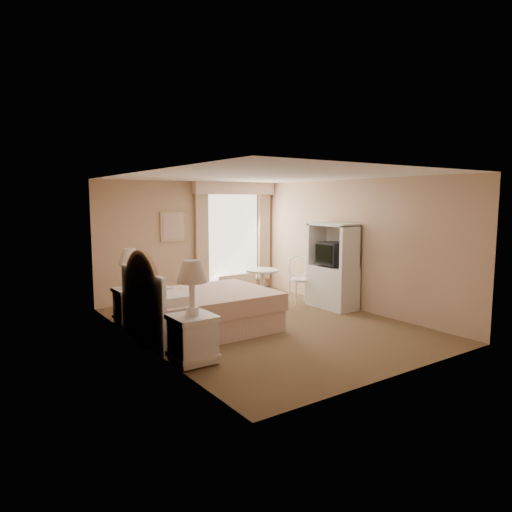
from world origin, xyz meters
TOP-DOWN VIEW (x-y plane):
  - room at (0.00, 0.00)m, footprint 4.21×5.51m
  - window at (1.05, 2.65)m, footprint 2.05×0.22m
  - framed_art at (-0.45, 2.71)m, footprint 0.52×0.04m
  - bed at (-1.12, 0.25)m, footprint 2.14×1.67m
  - nightstand_near at (-1.84, -0.97)m, footprint 0.55×0.55m
  - nightstand_far at (-1.84, 1.38)m, footprint 0.52×0.52m
  - round_table at (0.86, 1.28)m, footprint 0.67×0.67m
  - cafe_chair at (1.59, 0.99)m, footprint 0.57×0.57m
  - armoire at (1.81, 0.25)m, footprint 0.50×1.00m

SIDE VIEW (x-z plane):
  - bed at x=-1.12m, z-range -0.38..1.10m
  - round_table at x=0.86m, z-range 0.12..0.83m
  - nightstand_far at x=-1.84m, z-range -0.16..1.11m
  - nightstand_near at x=-1.84m, z-range -0.16..1.16m
  - cafe_chair at x=1.59m, z-range 0.08..1.04m
  - armoire at x=1.81m, z-range -0.14..1.53m
  - room at x=0.00m, z-range -0.01..2.50m
  - window at x=1.05m, z-range 0.09..2.60m
  - framed_art at x=-0.45m, z-range 1.24..1.86m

